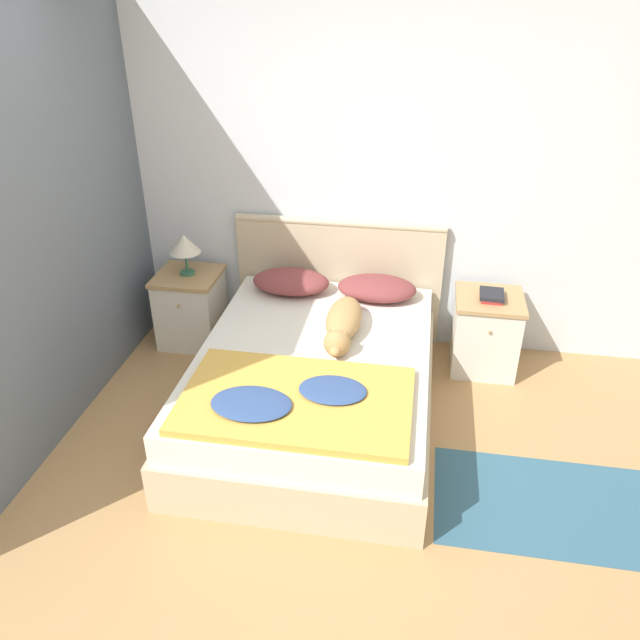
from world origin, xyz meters
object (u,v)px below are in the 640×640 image
object	(u,v)px
dog	(343,323)
book_stack	(492,295)
bed	(315,383)
nightstand_right	(485,332)
nightstand_left	(191,308)
table_lamp	(184,245)
pillow_right	(377,288)
pillow_left	(291,282)

from	to	relation	value
dog	book_stack	bearing A→B (deg)	28.64
bed	nightstand_right	size ratio (longest dim) A/B	3.52
nightstand_left	book_stack	distance (m)	2.20
nightstand_right	table_lamp	bearing A→B (deg)	179.78
nightstand_right	bed	bearing A→B (deg)	-145.24
bed	nightstand_right	world-z (taller)	nightstand_right
bed	dog	bearing A→B (deg)	56.86
dog	table_lamp	bearing A→B (deg)	156.15
pillow_right	book_stack	world-z (taller)	pillow_right
pillow_right	table_lamp	bearing A→B (deg)	179.70
nightstand_left	nightstand_right	world-z (taller)	same
dog	book_stack	xyz separation A→B (m)	(0.95, 0.52, 0.02)
nightstand_right	nightstand_left	bearing A→B (deg)	180.00
nightstand_left	table_lamp	bearing A→B (deg)	90.00
book_stack	pillow_left	bearing A→B (deg)	179.20
pillow_right	book_stack	size ratio (longest dim) A/B	2.82
pillow_left	table_lamp	bearing A→B (deg)	179.45
nightstand_right	pillow_left	bearing A→B (deg)	179.96
nightstand_left	book_stack	size ratio (longest dim) A/B	2.85
nightstand_left	table_lamp	xyz separation A→B (m)	(0.00, 0.01, 0.51)
nightstand_right	pillow_right	world-z (taller)	pillow_right
nightstand_left	pillow_right	distance (m)	1.43
pillow_left	pillow_right	xyz separation A→B (m)	(0.62, 0.00, 0.00)
nightstand_right	dog	bearing A→B (deg)	-150.44
pillow_left	dog	size ratio (longest dim) A/B	0.73
pillow_right	dog	world-z (taller)	dog
book_stack	table_lamp	size ratio (longest dim) A/B	0.65
pillow_right	table_lamp	xyz separation A→B (m)	(-1.40, 0.01, 0.23)
pillow_left	table_lamp	xyz separation A→B (m)	(-0.78, 0.01, 0.23)
pillow_right	table_lamp	size ratio (longest dim) A/B	1.83
pillow_left	dog	distance (m)	0.70
book_stack	table_lamp	xyz separation A→B (m)	(-2.18, 0.03, 0.21)
book_stack	nightstand_right	bearing A→B (deg)	97.56
nightstand_right	pillow_right	xyz separation A→B (m)	(-0.78, 0.00, 0.28)
bed	pillow_right	world-z (taller)	pillow_right
nightstand_right	pillow_left	size ratio (longest dim) A/B	1.01
dog	table_lamp	distance (m)	1.37
pillow_left	dog	bearing A→B (deg)	-49.92
bed	nightstand_left	bearing A→B (deg)	145.24
pillow_right	dog	bearing A→B (deg)	-107.14
dog	book_stack	distance (m)	1.08
bed	pillow_right	xyz separation A→B (m)	(0.31, 0.76, 0.32)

